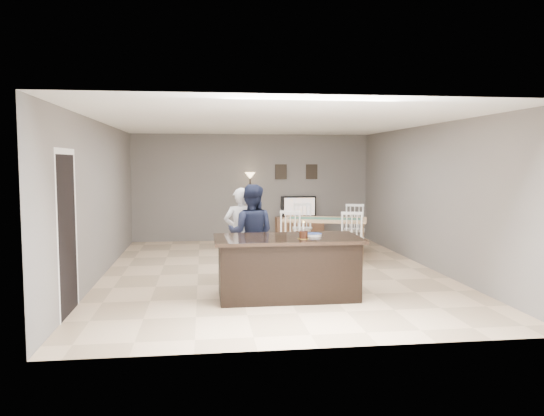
{
  "coord_description": "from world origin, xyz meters",
  "views": [
    {
      "loc": [
        -1.22,
        -9.44,
        2.01
      ],
      "look_at": [
        -0.03,
        -0.3,
        1.2
      ],
      "focal_mm": 35.0,
      "sensor_mm": 36.0,
      "label": 1
    }
  ],
  "objects": [
    {
      "name": "kitchen_island",
      "position": [
        0.0,
        -1.8,
        0.45
      ],
      "size": [
        2.15,
        1.1,
        0.9
      ],
      "color": "black",
      "rests_on": "floor"
    },
    {
      "name": "dining_table",
      "position": [
        1.31,
        1.41,
        0.67
      ],
      "size": [
        2.16,
        2.35,
        1.05
      ],
      "rotation": [
        0.0,
        0.0,
        -0.31
      ],
      "color": "tan",
      "rests_on": "floor"
    },
    {
      "name": "tv_console",
      "position": [
        1.2,
        3.77,
        0.3
      ],
      "size": [
        1.2,
        0.4,
        0.6
      ],
      "primitive_type": "cube",
      "color": "brown",
      "rests_on": "floor"
    },
    {
      "name": "man",
      "position": [
        -0.44,
        -0.75,
        0.82
      ],
      "size": [
        0.92,
        0.79,
        1.63
      ],
      "primitive_type": "imported",
      "rotation": [
        0.0,
        0.0,
        2.9
      ],
      "color": "#191F38",
      "rests_on": "floor"
    },
    {
      "name": "doorway",
      "position": [
        -2.99,
        -2.3,
        1.26
      ],
      "size": [
        0.0,
        2.1,
        2.65
      ],
      "color": "black",
      "rests_on": "floor"
    },
    {
      "name": "birthday_cake",
      "position": [
        0.2,
        -2.0,
        0.96
      ],
      "size": [
        0.16,
        0.16,
        0.25
      ],
      "color": "gold",
      "rests_on": "kitchen_island"
    },
    {
      "name": "woman",
      "position": [
        -0.59,
        -0.45,
        0.78
      ],
      "size": [
        0.57,
        0.38,
        1.57
      ],
      "primitive_type": "imported",
      "rotation": [
        0.0,
        0.0,
        3.13
      ],
      "color": "silver",
      "rests_on": "floor"
    },
    {
      "name": "picture_frames",
      "position": [
        1.15,
        3.98,
        1.75
      ],
      "size": [
        1.1,
        0.02,
        0.38
      ],
      "color": "black",
      "rests_on": "room_shell"
    },
    {
      "name": "plate_stack",
      "position": [
        0.4,
        -1.76,
        0.92
      ],
      "size": [
        0.26,
        0.26,
        0.04
      ],
      "color": "white",
      "rests_on": "kitchen_island"
    },
    {
      "name": "room_shell",
      "position": [
        0.0,
        0.0,
        1.68
      ],
      "size": [
        8.0,
        8.0,
        8.0
      ],
      "color": "slate",
      "rests_on": "floor"
    },
    {
      "name": "floor",
      "position": [
        0.0,
        0.0,
        0.0
      ],
      "size": [
        8.0,
        8.0,
        0.0
      ],
      "primitive_type": "plane",
      "color": "#D6B189",
      "rests_on": "ground"
    },
    {
      "name": "television",
      "position": [
        1.2,
        3.84,
        0.86
      ],
      "size": [
        0.91,
        0.12,
        0.53
      ],
      "primitive_type": "imported",
      "rotation": [
        0.0,
        0.0,
        3.14
      ],
      "color": "black",
      "rests_on": "tv_console"
    },
    {
      "name": "floor_lamp",
      "position": [
        -0.06,
        3.79,
        1.35
      ],
      "size": [
        0.26,
        0.26,
        1.74
      ],
      "color": "black",
      "rests_on": "floor"
    },
    {
      "name": "tv_screen_glow",
      "position": [
        1.2,
        3.76,
        0.87
      ],
      "size": [
        0.78,
        0.0,
        0.78
      ],
      "primitive_type": "plane",
      "rotation": [
        1.57,
        0.0,
        3.14
      ],
      "color": "orange",
      "rests_on": "tv_console"
    }
  ]
}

